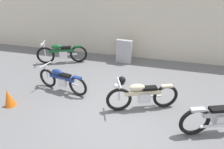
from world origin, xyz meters
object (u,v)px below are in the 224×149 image
(stone_marker, at_px, (124,52))
(motorcycle_blue, at_px, (62,80))
(helmet, at_px, (122,80))
(motorcycle_cream, at_px, (142,95))
(traffic_cone, at_px, (9,98))
(motorcycle_green, at_px, (62,53))

(stone_marker, relative_size, motorcycle_blue, 0.54)
(helmet, bearing_deg, motorcycle_blue, -151.08)
(stone_marker, height_order, motorcycle_cream, stone_marker)
(helmet, bearing_deg, stone_marker, 100.12)
(motorcycle_blue, bearing_deg, traffic_cone, 57.65)
(helmet, xyz_separation_m, motorcycle_cream, (0.88, -1.32, 0.32))
(stone_marker, bearing_deg, motorcycle_green, -163.91)
(motorcycle_blue, bearing_deg, stone_marker, -106.01)
(motorcycle_cream, bearing_deg, motorcycle_blue, -28.40)
(traffic_cone, distance_m, motorcycle_blue, 1.65)
(motorcycle_cream, bearing_deg, helmet, -78.60)
(stone_marker, xyz_separation_m, motorcycle_cream, (1.22, -3.24, -0.07))
(helmet, distance_m, motorcycle_cream, 1.62)
(motorcycle_cream, bearing_deg, traffic_cone, -9.15)
(stone_marker, xyz_separation_m, traffic_cone, (-2.64, -4.13, -0.25))
(stone_marker, height_order, helmet, stone_marker)
(traffic_cone, relative_size, motorcycle_blue, 0.28)
(motorcycle_cream, bearing_deg, motorcycle_green, -54.54)
(helmet, xyz_separation_m, traffic_cone, (-2.98, -2.21, 0.14))
(traffic_cone, xyz_separation_m, motorcycle_blue, (1.13, 1.19, 0.15))
(traffic_cone, relative_size, motorcycle_cream, 0.27)
(stone_marker, xyz_separation_m, motorcycle_blue, (-1.51, -2.94, -0.10))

